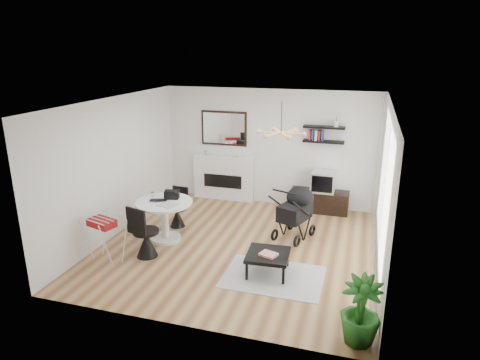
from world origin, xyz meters
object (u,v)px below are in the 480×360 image
(coffee_table, at_px, (268,255))
(crt_tv, at_px, (323,181))
(fireplace, at_px, (224,172))
(tv_console, at_px, (319,201))
(dining_table, at_px, (165,215))
(potted_plant, at_px, (360,311))
(stroller, at_px, (296,214))
(drying_rack, at_px, (106,238))

(coffee_table, bearing_deg, crt_tv, 79.96)
(fireplace, bearing_deg, crt_tv, -3.90)
(tv_console, distance_m, crt_tv, 0.48)
(dining_table, distance_m, potted_plant, 4.21)
(dining_table, xyz_separation_m, potted_plant, (3.68, -2.03, -0.07))
(fireplace, distance_m, coffee_table, 3.74)
(tv_console, bearing_deg, crt_tv, -3.38)
(crt_tv, height_order, stroller, stroller)
(potted_plant, bearing_deg, stroller, 114.04)
(potted_plant, bearing_deg, dining_table, 151.13)
(dining_table, bearing_deg, drying_rack, -119.44)
(dining_table, bearing_deg, stroller, 20.32)
(crt_tv, height_order, potted_plant, crt_tv)
(fireplace, height_order, drying_rack, fireplace)
(tv_console, relative_size, stroller, 1.18)
(drying_rack, bearing_deg, fireplace, 92.50)
(tv_console, bearing_deg, drying_rack, -133.55)
(fireplace, xyz_separation_m, dining_table, (-0.33, -2.54, -0.16))
(tv_console, relative_size, drying_rack, 1.57)
(crt_tv, height_order, drying_rack, crt_tv)
(drying_rack, xyz_separation_m, potted_plant, (4.29, -0.96, 0.02))
(crt_tv, relative_size, drying_rack, 0.64)
(stroller, bearing_deg, coffee_table, -77.41)
(drying_rack, bearing_deg, crt_tv, 62.97)
(drying_rack, distance_m, stroller, 3.57)
(fireplace, xyz_separation_m, stroller, (2.05, -1.66, -0.22))
(coffee_table, bearing_deg, stroller, 82.99)
(drying_rack, distance_m, potted_plant, 4.39)
(fireplace, relative_size, potted_plant, 2.39)
(crt_tv, relative_size, potted_plant, 0.59)
(fireplace, relative_size, dining_table, 1.99)
(dining_table, relative_size, potted_plant, 1.20)
(coffee_table, xyz_separation_m, potted_plant, (1.49, -1.34, 0.13))
(tv_console, xyz_separation_m, coffee_table, (-0.49, -3.07, 0.08))
(potted_plant, bearing_deg, crt_tv, 102.15)
(tv_console, height_order, stroller, stroller)
(crt_tv, bearing_deg, drying_rack, -134.06)
(dining_table, relative_size, coffee_table, 1.48)
(crt_tv, height_order, coffee_table, crt_tv)
(stroller, distance_m, potted_plant, 3.19)
(dining_table, distance_m, coffee_table, 2.30)
(dining_table, bearing_deg, potted_plant, -28.87)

